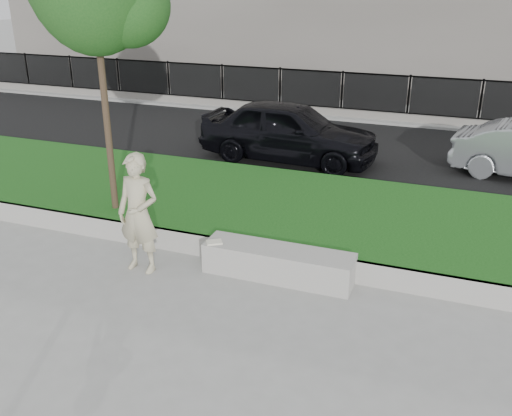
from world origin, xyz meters
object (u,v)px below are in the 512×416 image
at_px(car_dark, 289,131).
at_px(man, 138,214).
at_px(book, 214,242).
at_px(stone_bench, 278,263).

bearing_deg(car_dark, man, 179.35).
distance_m(man, car_dark, 6.55).
distance_m(book, car_dark, 6.19).
height_order(man, book, man).
bearing_deg(book, stone_bench, -24.29).
relative_size(man, book, 8.01).
height_order(stone_bench, car_dark, car_dark).
relative_size(man, car_dark, 0.43).
xyz_separation_m(man, car_dark, (0.49, 6.53, -0.18)).
bearing_deg(stone_bench, car_dark, 106.11).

